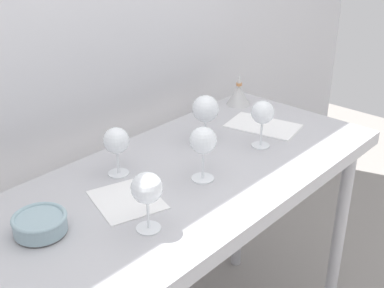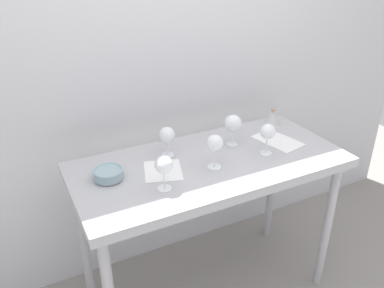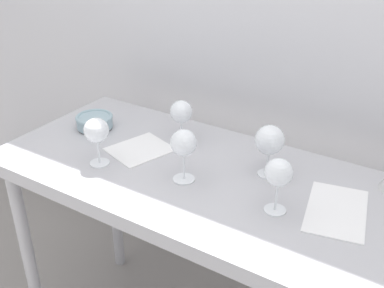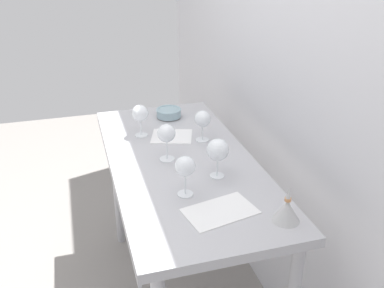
{
  "view_description": "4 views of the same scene",
  "coord_description": "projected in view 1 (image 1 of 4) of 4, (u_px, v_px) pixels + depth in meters",
  "views": [
    {
      "loc": [
        -1.06,
        -0.97,
        1.69
      ],
      "look_at": [
        0.02,
        0.0,
        0.99
      ],
      "focal_mm": 47.54,
      "sensor_mm": 36.0,
      "label": 1
    },
    {
      "loc": [
        -0.88,
        -1.54,
        1.89
      ],
      "look_at": [
        -0.08,
        0.05,
        0.99
      ],
      "focal_mm": 37.2,
      "sensor_mm": 36.0,
      "label": 2
    },
    {
      "loc": [
        0.69,
        -1.14,
        1.71
      ],
      "look_at": [
        -0.05,
        0.03,
        0.98
      ],
      "focal_mm": 44.13,
      "sensor_mm": 36.0,
      "label": 3
    },
    {
      "loc": [
        1.71,
        -0.45,
        1.83
      ],
      "look_at": [
        0.03,
        0.04,
        0.98
      ],
      "focal_mm": 40.28,
      "sensor_mm": 36.0,
      "label": 4
    }
  ],
  "objects": [
    {
      "name": "wine_glass_near_left",
      "position": [
        147.0,
        190.0,
        1.29
      ],
      "size": [
        0.08,
        0.08,
        0.17
      ],
      "color": "white",
      "rests_on": "steel_counter"
    },
    {
      "name": "steel_counter",
      "position": [
        190.0,
        198.0,
        1.68
      ],
      "size": [
        1.4,
        0.65,
        0.9
      ],
      "color": "#ACACB1",
      "rests_on": "ground_plane"
    },
    {
      "name": "tasting_sheet_lower",
      "position": [
        127.0,
        200.0,
        1.47
      ],
      "size": [
        0.23,
        0.25,
        0.0
      ],
      "primitive_type": "cube",
      "rotation": [
        0.0,
        0.0,
        -0.32
      ],
      "color": "white",
      "rests_on": "steel_counter"
    },
    {
      "name": "wine_glass_near_center",
      "position": [
        203.0,
        142.0,
        1.53
      ],
      "size": [
        0.08,
        0.08,
        0.17
      ],
      "color": "white",
      "rests_on": "steel_counter"
    },
    {
      "name": "wine_glass_far_left",
      "position": [
        116.0,
        142.0,
        1.56
      ],
      "size": [
        0.08,
        0.08,
        0.16
      ],
      "color": "white",
      "rests_on": "steel_counter"
    },
    {
      "name": "back_wall",
      "position": [
        84.0,
        23.0,
        1.75
      ],
      "size": [
        3.8,
        0.04,
        2.6
      ],
      "primitive_type": "cube",
      "color": "silver",
      "rests_on": "ground_plane"
    },
    {
      "name": "wine_glass_near_right",
      "position": [
        263.0,
        114.0,
        1.74
      ],
      "size": [
        0.08,
        0.08,
        0.17
      ],
      "color": "white",
      "rests_on": "steel_counter"
    },
    {
      "name": "decanter_funnel",
      "position": [
        239.0,
        95.0,
        2.14
      ],
      "size": [
        0.1,
        0.1,
        0.14
      ],
      "color": "#B6B6B6",
      "rests_on": "steel_counter"
    },
    {
      "name": "wine_glass_far_right",
      "position": [
        205.0,
        110.0,
        1.77
      ],
      "size": [
        0.09,
        0.09,
        0.17
      ],
      "color": "white",
      "rests_on": "steel_counter"
    },
    {
      "name": "tasting_bowl",
      "position": [
        40.0,
        224.0,
        1.31
      ],
      "size": [
        0.14,
        0.14,
        0.05
      ],
      "color": "#4C4C4C",
      "rests_on": "steel_counter"
    },
    {
      "name": "tasting_sheet_upper",
      "position": [
        263.0,
        126.0,
        1.95
      ],
      "size": [
        0.22,
        0.29,
        0.0
      ],
      "primitive_type": "cube",
      "rotation": [
        0.0,
        0.0,
        0.21
      ],
      "color": "white",
      "rests_on": "steel_counter"
    }
  ]
}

